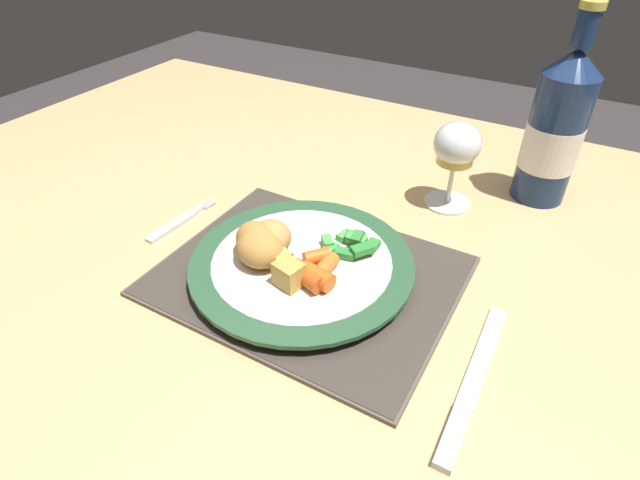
{
  "coord_description": "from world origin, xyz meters",
  "views": [
    {
      "loc": [
        0.26,
        -0.48,
        1.15
      ],
      "look_at": [
        0.01,
        -0.05,
        0.78
      ],
      "focal_mm": 28.0,
      "sensor_mm": 36.0,
      "label": 1
    }
  ],
  "objects_px": {
    "dinner_plate": "(304,266)",
    "table_knife": "(469,392)",
    "dining_table": "(332,283)",
    "bottle": "(555,130)",
    "fork": "(177,223)",
    "wine_glass": "(456,149)"
  },
  "relations": [
    {
      "from": "dining_table",
      "to": "dinner_plate",
      "type": "bearing_deg",
      "value": -88.36
    },
    {
      "from": "dining_table",
      "to": "wine_glass",
      "type": "bearing_deg",
      "value": 59.33
    },
    {
      "from": "fork",
      "to": "dining_table",
      "type": "bearing_deg",
      "value": 18.81
    },
    {
      "from": "dining_table",
      "to": "fork",
      "type": "xyz_separation_m",
      "value": [
        -0.22,
        -0.07,
        0.08
      ]
    },
    {
      "from": "wine_glass",
      "to": "fork",
      "type": "bearing_deg",
      "value": -142.07
    },
    {
      "from": "table_knife",
      "to": "dinner_plate",
      "type": "bearing_deg",
      "value": 163.15
    },
    {
      "from": "dinner_plate",
      "to": "table_knife",
      "type": "xyz_separation_m",
      "value": [
        0.23,
        -0.07,
        -0.01
      ]
    },
    {
      "from": "dining_table",
      "to": "dinner_plate",
      "type": "distance_m",
      "value": 0.12
    },
    {
      "from": "fork",
      "to": "table_knife",
      "type": "xyz_separation_m",
      "value": [
        0.45,
        -0.08,
        0.0
      ]
    },
    {
      "from": "fork",
      "to": "bottle",
      "type": "distance_m",
      "value": 0.56
    },
    {
      "from": "dinner_plate",
      "to": "table_knife",
      "type": "distance_m",
      "value": 0.24
    },
    {
      "from": "wine_glass",
      "to": "table_knife",
      "type": "bearing_deg",
      "value": -68.19
    },
    {
      "from": "dining_table",
      "to": "table_knife",
      "type": "bearing_deg",
      "value": -32.54
    },
    {
      "from": "dinner_plate",
      "to": "bottle",
      "type": "relative_size",
      "value": 0.98
    },
    {
      "from": "wine_glass",
      "to": "bottle",
      "type": "relative_size",
      "value": 0.46
    },
    {
      "from": "dinner_plate",
      "to": "fork",
      "type": "relative_size",
      "value": 2.19
    },
    {
      "from": "dining_table",
      "to": "wine_glass",
      "type": "relative_size",
      "value": 11.72
    },
    {
      "from": "fork",
      "to": "bottle",
      "type": "bearing_deg",
      "value": 38.23
    },
    {
      "from": "dinner_plate",
      "to": "fork",
      "type": "xyz_separation_m",
      "value": [
        -0.22,
        0.01,
        -0.01
      ]
    },
    {
      "from": "dining_table",
      "to": "bottle",
      "type": "distance_m",
      "value": 0.39
    },
    {
      "from": "dining_table",
      "to": "bottle",
      "type": "bearing_deg",
      "value": 50.89
    },
    {
      "from": "table_knife",
      "to": "wine_glass",
      "type": "xyz_separation_m",
      "value": [
        -0.13,
        0.33,
        0.09
      ]
    }
  ]
}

